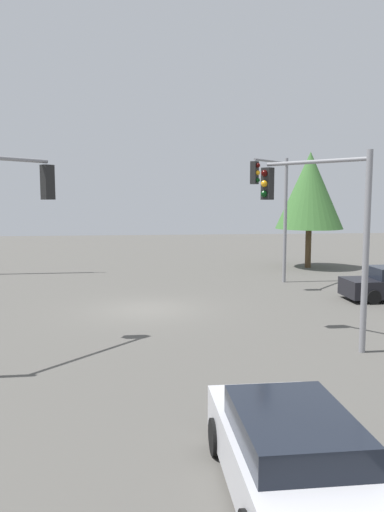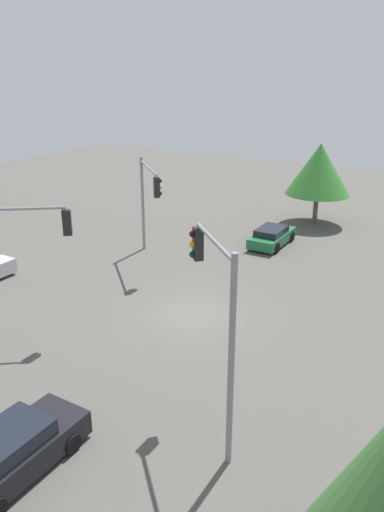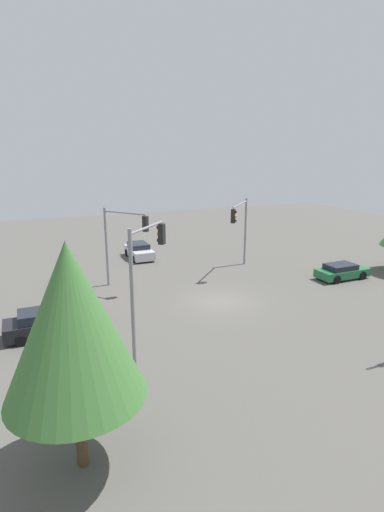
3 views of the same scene
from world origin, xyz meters
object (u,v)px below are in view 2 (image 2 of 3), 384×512
Objects in this scene: sedan_green at (272,236)px; traffic_signal_main at (148,193)px; sedan_dark at (12,452)px; traffic_signal_cross at (18,246)px; traffic_signal_aux at (216,306)px.

sedan_green is 0.71× the size of traffic_signal_main.
sedan_dark is 21.86m from sedan_green.
traffic_signal_cross is (-5.73, -5.83, 3.28)m from sedan_dark.
traffic_signal_cross is at bearing -42.50° from traffic_signal_main.
sedan_green is at bearing 93.42° from sedan_dark.
traffic_signal_cross is at bearing 35.79° from traffic_signal_aux.
traffic_signal_aux is at bearing -3.55° from traffic_signal_main.
sedan_green is at bearing 36.79° from traffic_signal_cross.
traffic_signal_main is 15.48m from traffic_signal_aux.
traffic_signal_main is at bearing 56.61° from traffic_signal_cross.
traffic_signal_main is at bearing -3.44° from traffic_signal_aux.
sedan_dark is at bearing -82.03° from traffic_signal_cross.
traffic_signal_aux is (17.42, 5.32, 3.81)m from sedan_green.
sedan_dark is at bearing -86.58° from sedan_green.
sedan_dark is 0.76× the size of traffic_signal_cross.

